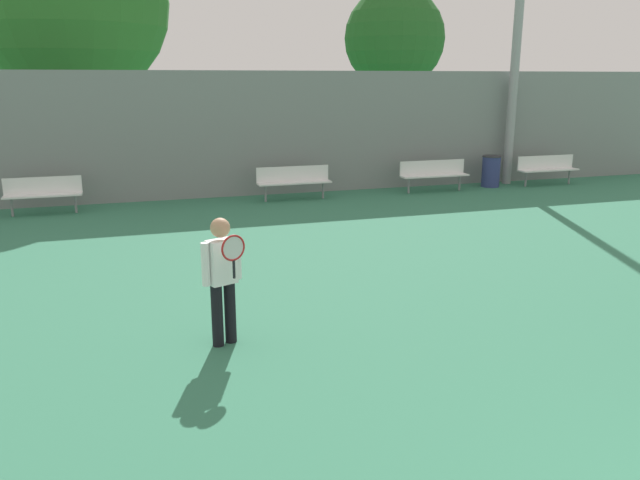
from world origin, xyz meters
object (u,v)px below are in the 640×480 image
(bench_courtside_far, at_px, (434,172))
(trash_bin, at_px, (491,171))
(tree_green_tall, at_px, (69,1))
(tennis_player, at_px, (222,274))
(bench_adjacent_court, at_px, (43,191))
(bench_courtside_near, at_px, (547,167))
(bench_by_gate, at_px, (294,179))
(tree_green_broad, at_px, (394,39))

(bench_courtside_far, bearing_deg, trash_bin, 5.78)
(bench_courtside_far, xyz_separation_m, tree_green_tall, (-9.77, 6.56, 5.00))
(tennis_player, height_order, bench_courtside_far, tennis_player)
(bench_adjacent_court, xyz_separation_m, tree_green_tall, (0.61, 6.56, 5.01))
(bench_courtside_near, height_order, bench_courtside_far, same)
(bench_courtside_far, relative_size, tree_green_tall, 0.23)
(tennis_player, relative_size, bench_adjacent_court, 0.90)
(tennis_player, relative_size, bench_by_gate, 0.80)
(bench_courtside_far, relative_size, bench_by_gate, 1.02)
(trash_bin, xyz_separation_m, tree_green_broad, (0.19, 7.82, 4.21))
(tree_green_broad, bearing_deg, trash_bin, -91.38)
(bench_adjacent_court, distance_m, tree_green_tall, 8.28)
(tree_green_broad, bearing_deg, bench_courtside_far, -105.39)
(bench_courtside_near, height_order, tree_green_broad, tree_green_broad)
(tennis_player, relative_size, tree_green_broad, 0.24)
(bench_courtside_far, bearing_deg, bench_courtside_near, -0.00)
(bench_adjacent_court, bearing_deg, tree_green_broad, 32.52)
(bench_adjacent_court, bearing_deg, bench_by_gate, 0.00)
(bench_courtside_near, bearing_deg, trash_bin, 173.59)
(bench_by_gate, xyz_separation_m, trash_bin, (6.19, 0.20, -0.09))
(tennis_player, height_order, tree_green_broad, tree_green_broad)
(bench_courtside_far, xyz_separation_m, tree_green_broad, (2.21, 8.03, 4.13))
(bench_by_gate, relative_size, trash_bin, 2.13)
(trash_bin, height_order, tree_green_tall, tree_green_tall)
(bench_courtside_near, relative_size, tree_green_tall, 0.22)
(bench_courtside_far, relative_size, bench_adjacent_court, 1.15)
(bench_courtside_far, xyz_separation_m, bench_adjacent_court, (-10.38, -0.00, -0.00))
(tennis_player, height_order, bench_by_gate, tennis_player)
(tree_green_broad, bearing_deg, bench_courtside_near, -78.49)
(bench_courtside_far, distance_m, tree_green_tall, 12.79)
(bench_courtside_near, relative_size, tree_green_broad, 0.29)
(bench_courtside_far, distance_m, trash_bin, 2.03)
(tennis_player, xyz_separation_m, bench_courtside_near, (11.28, 8.88, -0.34))
(bench_courtside_near, xyz_separation_m, bench_courtside_far, (-3.84, 0.00, 0.00))
(tree_green_tall, bearing_deg, bench_courtside_far, -33.88)
(trash_bin, bearing_deg, bench_courtside_far, -174.22)
(bench_courtside_near, relative_size, bench_courtside_far, 0.96)
(tree_green_tall, xyz_separation_m, tree_green_broad, (11.98, 1.47, -0.88))
(tennis_player, height_order, bench_courtside_near, tennis_player)
(tennis_player, distance_m, tree_green_tall, 16.30)
(bench_adjacent_court, height_order, trash_bin, trash_bin)
(bench_courtside_near, relative_size, trash_bin, 2.09)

